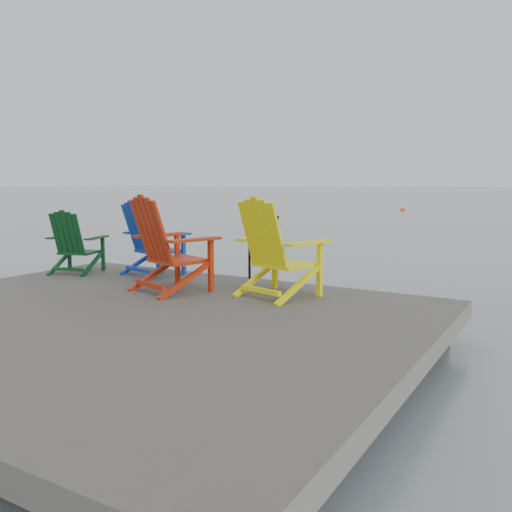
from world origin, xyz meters
The scene contains 8 objects.
ground centered at (0.00, 0.00, 0.00)m, with size 400.00×400.00×0.00m, color slate.
dock centered at (0.00, 0.00, 0.35)m, with size 6.00×5.00×1.40m.
handrail centered at (0.25, 2.45, 1.04)m, with size 0.48×0.04×0.90m.
chair_green centered at (-2.44, 1.49, 0.97)m, with size 0.87×0.82×0.92m.
chair_blue centered at (-1.37, 1.97, 1.03)m, with size 0.98×0.93×1.06m.
chair_red centered at (-0.36, 1.14, 1.09)m, with size 1.10×1.04×1.17m.
chair_yellow centered at (0.94, 1.56, 1.08)m, with size 1.06×1.01×1.15m.
buoy_b centered at (-5.80, 31.13, 0.00)m, with size 0.34×0.34×0.34m, color #D5400C.
Camera 1 is at (3.97, -4.00, 1.86)m, focal length 38.00 mm.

